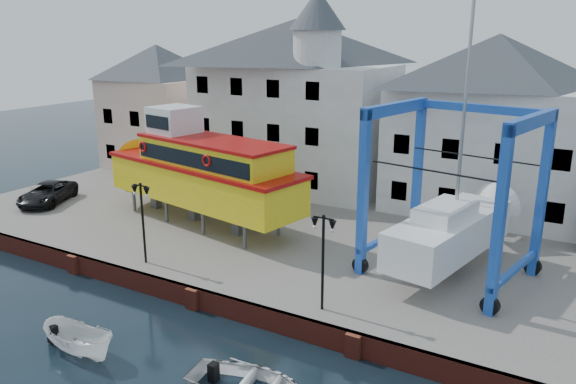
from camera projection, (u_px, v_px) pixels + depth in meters
The scene contains 12 objects.
ground at pixel (194, 308), 25.86m from camera, with size 140.00×140.00×0.00m, color black.
hardstanding at pixel (306, 229), 34.89m from camera, with size 44.00×22.00×1.00m, color #66615A.
quay_wall at pixel (195, 298), 25.81m from camera, with size 44.00×0.47×1.00m.
building_pink at pixel (159, 107), 47.81m from camera, with size 8.00×7.00×10.30m.
building_white_main at pixel (296, 101), 41.51m from camera, with size 14.00×8.30×14.00m.
building_white_right at pixel (491, 125), 35.57m from camera, with size 12.00×8.00×11.20m.
lamp_post_left at pixel (142, 203), 27.64m from camera, with size 1.12×0.32×4.20m.
lamp_post_right at pixel (323, 239), 22.84m from camera, with size 1.12×0.32×4.20m.
tour_boat at pixel (192, 169), 34.08m from camera, with size 16.32×6.74×6.92m.
travel_lift at pixel (458, 219), 27.17m from camera, with size 8.11×10.50×15.41m.
van at pixel (47, 193), 38.26m from camera, with size 2.31×5.01×1.39m, color black.
motorboat_a at pixel (81, 353), 22.23m from camera, with size 1.37×3.63×1.40m, color white.
Camera 1 is at (15.45, -18.10, 12.27)m, focal length 35.00 mm.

